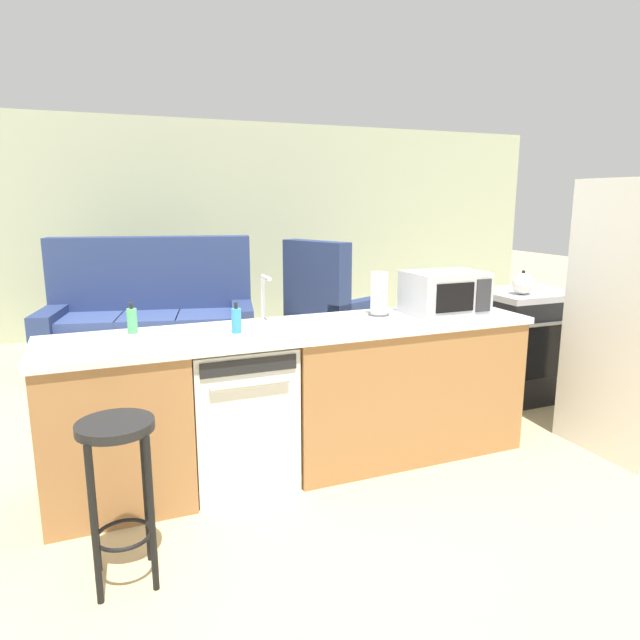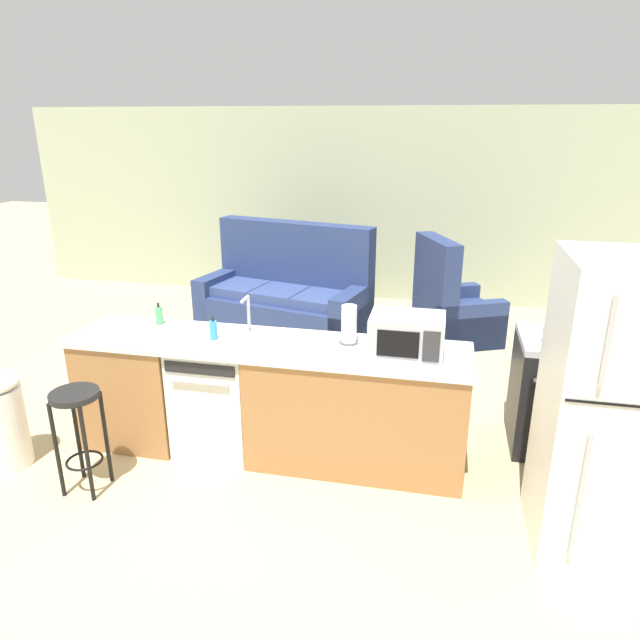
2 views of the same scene
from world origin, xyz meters
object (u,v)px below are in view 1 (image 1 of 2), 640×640
(stove_range, at_px, (523,343))
(bar_stool, at_px, (118,467))
(kettle, at_px, (523,284))
(couch, at_px, (152,326))
(paper_towel_roll, at_px, (379,294))
(armchair, at_px, (328,315))
(dishwasher, at_px, (237,412))
(microwave, at_px, (445,293))
(dish_soap_bottle, at_px, (132,320))
(soap_bottle, at_px, (236,320))

(stove_range, height_order, bar_stool, stove_range)
(kettle, bearing_deg, couch, 139.00)
(paper_towel_roll, bearing_deg, armchair, 73.81)
(stove_range, xyz_separation_m, paper_towel_roll, (-1.61, -0.43, 0.59))
(dishwasher, xyz_separation_m, microwave, (1.41, -0.00, 0.62))
(dish_soap_bottle, height_order, armchair, armchair)
(stove_range, relative_size, bar_stool, 1.22)
(dishwasher, xyz_separation_m, armchair, (1.74, 2.72, -0.07))
(stove_range, height_order, soap_bottle, soap_bottle)
(armchair, bearing_deg, paper_towel_roll, -106.19)
(stove_range, bearing_deg, bar_stool, -158.80)
(paper_towel_roll, height_order, soap_bottle, paper_towel_roll)
(bar_stool, distance_m, couch, 3.48)
(armchair, bearing_deg, dishwasher, -122.64)
(dishwasher, relative_size, stove_range, 0.93)
(soap_bottle, bearing_deg, dishwasher, 106.43)
(soap_bottle, relative_size, couch, 0.08)
(stove_range, xyz_separation_m, armchair, (-0.86, 2.17, -0.10))
(kettle, bearing_deg, stove_range, 37.16)
(stove_range, distance_m, dish_soap_bottle, 3.20)
(stove_range, height_order, paper_towel_roll, paper_towel_roll)
(stove_range, xyz_separation_m, soap_bottle, (-2.59, -0.57, 0.52))
(stove_range, relative_size, armchair, 0.75)
(armchair, bearing_deg, couch, -179.70)
(paper_towel_roll, bearing_deg, bar_stool, -153.17)
(stove_range, xyz_separation_m, microwave, (-1.19, -0.55, 0.59))
(armchair, bearing_deg, dish_soap_bottle, -132.14)
(couch, bearing_deg, bar_stool, -98.25)
(microwave, xyz_separation_m, dish_soap_bottle, (-1.95, 0.20, -0.07))
(paper_towel_roll, xyz_separation_m, bar_stool, (-1.68, -0.85, -0.50))
(microwave, relative_size, paper_towel_roll, 1.77)
(couch, bearing_deg, dish_soap_bottle, -97.80)
(stove_range, xyz_separation_m, couch, (-2.80, 2.16, -0.06))
(kettle, bearing_deg, paper_towel_roll, -168.22)
(dish_soap_bottle, distance_m, couch, 2.60)
(microwave, distance_m, couch, 3.21)
(soap_bottle, relative_size, dish_soap_bottle, 1.00)
(dish_soap_bottle, relative_size, armchair, 0.15)
(dish_soap_bottle, distance_m, armchair, 3.45)
(dishwasher, height_order, soap_bottle, soap_bottle)
(stove_range, xyz_separation_m, dish_soap_bottle, (-3.14, -0.35, 0.52))
(stove_range, distance_m, armchair, 2.34)
(stove_range, bearing_deg, paper_towel_roll, -165.16)
(bar_stool, bearing_deg, dish_soap_bottle, 80.52)
(couch, xyz_separation_m, armchair, (1.94, 0.01, -0.04))
(dishwasher, bearing_deg, microwave, -0.05)
(bar_stool, xyz_separation_m, couch, (0.50, 3.44, -0.14))
(stove_range, height_order, kettle, kettle)
(microwave, height_order, paper_towel_roll, paper_towel_roll)
(dish_soap_bottle, bearing_deg, soap_bottle, -21.85)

